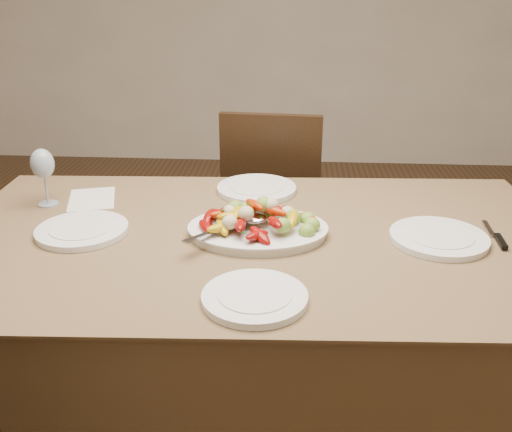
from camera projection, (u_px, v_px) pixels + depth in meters
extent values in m
plane|color=#392411|center=(231.00, 404.00, 2.11)|extent=(6.00, 6.00, 0.00)
cube|color=brown|center=(256.00, 342.00, 1.83)|extent=(1.88, 1.12, 0.76)
ellipsoid|color=white|center=(258.00, 232.00, 1.68)|extent=(0.41, 0.31, 0.02)
cylinder|color=white|center=(82.00, 230.00, 1.69)|extent=(0.27, 0.27, 0.02)
cylinder|color=white|center=(439.00, 238.00, 1.64)|extent=(0.28, 0.28, 0.02)
cylinder|color=white|center=(257.00, 189.00, 2.02)|extent=(0.28, 0.28, 0.02)
cylinder|color=white|center=(255.00, 298.00, 1.34)|extent=(0.25, 0.25, 0.02)
cube|color=silver|center=(92.00, 199.00, 1.95)|extent=(0.20, 0.24, 0.00)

